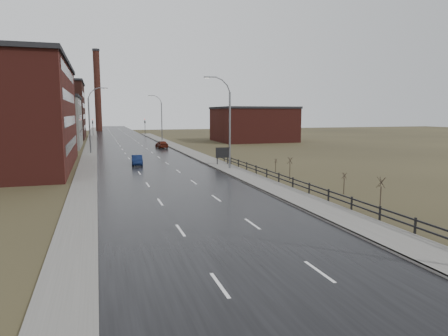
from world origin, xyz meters
TOP-DOWN VIEW (x-y plane):
  - ground at (0.00, 0.00)m, footprint 320.00×320.00m
  - road at (0.00, 60.00)m, footprint 14.00×300.00m
  - sidewalk_right at (8.60, 35.00)m, footprint 3.20×180.00m
  - curb_right at (7.08, 35.00)m, footprint 0.16×180.00m
  - sidewalk_left at (-8.20, 60.00)m, footprint 2.40×260.00m
  - warehouse_mid at (-17.99, 78.00)m, footprint 16.32×20.40m
  - warehouse_far at (-22.99, 108.00)m, footprint 26.52×24.48m
  - building_right at (30.30, 82.00)m, footprint 18.36×16.32m
  - smokestack at (-6.00, 150.00)m, footprint 2.70×2.70m
  - streetlight_right_mid at (8.50, 36.00)m, footprint 3.36×0.28m
  - streetlight_left at (-7.70, 62.00)m, footprint 3.36×0.28m
  - streetlight_right_far at (8.50, 90.00)m, footprint 3.36×0.28m
  - guardrail at (10.30, 18.31)m, footprint 0.10×53.05m
  - shrub_c at (11.93, 12.01)m, footprint 0.61×0.65m
  - shrub_d at (13.49, 18.62)m, footprint 0.45×0.48m
  - shrub_e at (12.26, 26.49)m, footprint 0.58×0.61m
  - shrub_f at (13.25, 32.11)m, footprint 0.40×0.42m
  - billboard at (9.10, 39.93)m, footprint 1.93×0.17m
  - traffic_light_left at (-8.00, 120.00)m, footprint 0.58×2.73m
  - traffic_light_right at (8.00, 120.00)m, footprint 0.58×2.73m
  - car_near at (-1.83, 43.50)m, footprint 1.68×4.13m
  - car_far at (5.36, 68.52)m, footprint 2.27×4.65m

SIDE VIEW (x-z plane):
  - ground at x=0.00m, z-range 0.00..0.00m
  - road at x=0.00m, z-range 0.00..0.06m
  - sidewalk_left at x=-8.20m, z-range 0.00..0.12m
  - sidewalk_right at x=8.60m, z-range 0.00..0.18m
  - curb_right at x=7.08m, z-range 0.00..0.18m
  - car_near at x=-1.83m, z-range 0.00..1.33m
  - guardrail at x=10.30m, z-range 0.16..1.26m
  - car_far at x=5.36m, z-range 0.00..1.53m
  - shrub_f at x=13.25m, z-range 0.05..1.69m
  - shrub_d at x=13.49m, z-range 0.06..1.95m
  - shrub_e at x=12.26m, z-range 0.08..2.52m
  - shrub_c at x=11.93m, z-range 0.08..2.68m
  - billboard at x=9.10m, z-range 0.43..2.87m
  - building_right at x=30.30m, z-range 0.01..8.51m
  - traffic_light_left at x=-8.00m, z-range 1.95..7.25m
  - traffic_light_right at x=8.00m, z-range 1.95..7.25m
  - warehouse_mid at x=-17.99m, z-range 0.01..10.51m
  - streetlight_right_mid at x=8.50m, z-range 0.16..11.51m
  - streetlight_left at x=-7.70m, z-range 0.16..11.51m
  - streetlight_right_far at x=8.50m, z-range 0.16..11.51m
  - warehouse_far at x=-22.99m, z-range 0.01..15.51m
  - smokestack at x=-6.00m, z-range 0.15..30.85m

